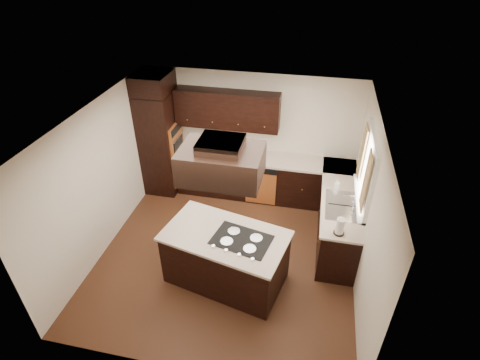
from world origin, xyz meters
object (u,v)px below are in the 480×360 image
at_px(island, 226,258).
at_px(spice_rack, 215,148).
at_px(oven_column, 160,143).
at_px(range_hood, 221,164).

relative_size(island, spice_rack, 4.42).
distance_m(oven_column, island, 2.99).
xyz_separation_m(island, range_hood, (-0.01, -0.03, 1.72)).
relative_size(oven_column, range_hood, 2.02).
bearing_deg(range_hood, oven_column, 129.74).
bearing_deg(range_hood, island, 61.66).
distance_m(oven_column, spice_rack, 1.13).
height_order(island, range_hood, range_hood).
xyz_separation_m(range_hood, spice_rack, (-0.74, 2.26, -1.08)).
relative_size(oven_column, spice_rack, 5.36).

